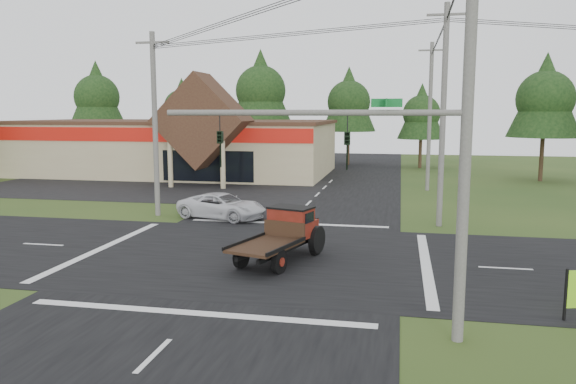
# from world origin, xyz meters

# --- Properties ---
(ground) EXTENTS (120.00, 120.00, 0.00)m
(ground) POSITION_xyz_m (0.00, 0.00, 0.00)
(ground) COLOR #274217
(ground) RESTS_ON ground
(road_ns) EXTENTS (12.00, 120.00, 0.02)m
(road_ns) POSITION_xyz_m (0.00, 0.00, 0.01)
(road_ns) COLOR black
(road_ns) RESTS_ON ground
(road_ew) EXTENTS (120.00, 12.00, 0.02)m
(road_ew) POSITION_xyz_m (0.00, 0.00, 0.01)
(road_ew) COLOR black
(road_ew) RESTS_ON ground
(parking_apron) EXTENTS (28.00, 14.00, 0.02)m
(parking_apron) POSITION_xyz_m (-14.00, 19.00, 0.01)
(parking_apron) COLOR black
(parking_apron) RESTS_ON ground
(cvs_building) EXTENTS (30.40, 18.20, 9.19)m
(cvs_building) POSITION_xyz_m (-15.70, 29.57, 2.78)
(cvs_building) COLOR tan
(cvs_building) RESTS_ON ground
(traffic_signal_mast) EXTENTS (8.12, 0.24, 7.00)m
(traffic_signal_mast) POSITION_xyz_m (5.82, -7.50, 4.43)
(traffic_signal_mast) COLOR #595651
(traffic_signal_mast) RESTS_ON ground
(utility_pole_nr) EXTENTS (2.00, 0.30, 11.00)m
(utility_pole_nr) POSITION_xyz_m (7.50, -7.50, 5.64)
(utility_pole_nr) COLOR #595651
(utility_pole_nr) RESTS_ON ground
(utility_pole_nw) EXTENTS (2.00, 0.30, 10.50)m
(utility_pole_nw) POSITION_xyz_m (-8.00, 8.00, 5.39)
(utility_pole_nw) COLOR #595651
(utility_pole_nw) RESTS_ON ground
(utility_pole_ne) EXTENTS (2.00, 0.30, 11.50)m
(utility_pole_ne) POSITION_xyz_m (8.00, 8.00, 5.89)
(utility_pole_ne) COLOR #595651
(utility_pole_ne) RESTS_ON ground
(utility_pole_n) EXTENTS (2.00, 0.30, 11.20)m
(utility_pole_n) POSITION_xyz_m (8.00, 22.00, 5.74)
(utility_pole_n) COLOR #595651
(utility_pole_n) RESTS_ON ground
(tree_row_a) EXTENTS (6.72, 6.72, 12.12)m
(tree_row_a) POSITION_xyz_m (-30.00, 40.00, 8.05)
(tree_row_a) COLOR #332316
(tree_row_a) RESTS_ON ground
(tree_row_b) EXTENTS (5.60, 5.60, 10.10)m
(tree_row_b) POSITION_xyz_m (-20.00, 42.00, 6.70)
(tree_row_b) COLOR #332316
(tree_row_b) RESTS_ON ground
(tree_row_c) EXTENTS (7.28, 7.28, 13.13)m
(tree_row_c) POSITION_xyz_m (-10.00, 41.00, 8.72)
(tree_row_c) COLOR #332316
(tree_row_c) RESTS_ON ground
(tree_row_d) EXTENTS (6.16, 6.16, 11.11)m
(tree_row_d) POSITION_xyz_m (0.00, 42.00, 7.38)
(tree_row_d) COLOR #332316
(tree_row_d) RESTS_ON ground
(tree_row_e) EXTENTS (5.04, 5.04, 9.09)m
(tree_row_e) POSITION_xyz_m (8.00, 40.00, 6.03)
(tree_row_e) COLOR #332316
(tree_row_e) RESTS_ON ground
(tree_side_ne) EXTENTS (6.16, 6.16, 11.11)m
(tree_side_ne) POSITION_xyz_m (18.00, 30.00, 7.38)
(tree_side_ne) COLOR #332316
(tree_side_ne) RESTS_ON ground
(antique_flatbed_truck) EXTENTS (3.38, 5.50, 2.15)m
(antique_flatbed_truck) POSITION_xyz_m (1.18, -0.70, 1.08)
(antique_flatbed_truck) COLOR #51150B
(antique_flatbed_truck) RESTS_ON ground
(white_pickup) EXTENTS (5.58, 3.65, 1.43)m
(white_pickup) POSITION_xyz_m (-4.00, 7.85, 0.71)
(white_pickup) COLOR silver
(white_pickup) RESTS_ON ground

